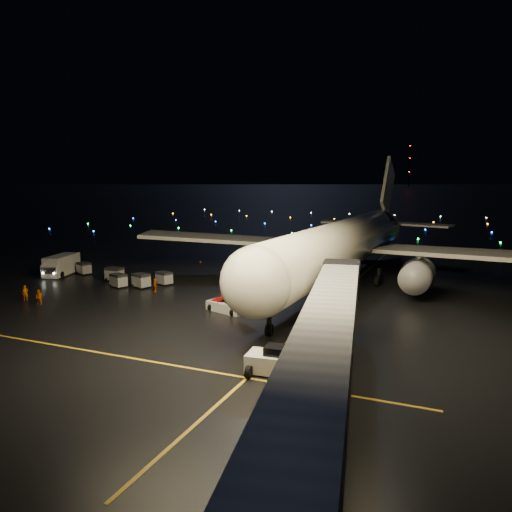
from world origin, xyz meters
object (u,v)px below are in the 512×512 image
(pushback_tug, at_px, (276,360))
(belt_loader, at_px, (227,297))
(crew_b, at_px, (39,297))
(baggage_cart_2, at_px, (114,274))
(baggage_cart_4, at_px, (84,268))
(baggage_cart_3, at_px, (119,281))
(crew_c, at_px, (155,285))
(baggage_cart_0, at_px, (164,278))
(service_truck, at_px, (62,265))
(airliner, at_px, (351,216))
(crew_a, at_px, (25,293))
(baggage_cart_1, at_px, (141,281))

(pushback_tug, relative_size, belt_loader, 0.64)
(crew_b, bearing_deg, baggage_cart_2, 81.12)
(baggage_cart_4, bearing_deg, crew_b, -41.41)
(baggage_cart_3, bearing_deg, crew_c, 14.87)
(belt_loader, bearing_deg, baggage_cart_4, 177.93)
(baggage_cart_0, bearing_deg, crew_b, -95.20)
(belt_loader, bearing_deg, service_truck, -177.82)
(pushback_tug, relative_size, crew_c, 2.46)
(pushback_tug, height_order, belt_loader, belt_loader)
(airliner, bearing_deg, pushback_tug, -83.45)
(baggage_cart_4, bearing_deg, baggage_cart_0, 16.22)
(service_truck, relative_size, crew_b, 4.55)
(airliner, bearing_deg, baggage_cart_0, -147.77)
(airliner, xyz_separation_m, crew_b, (-28.70, -26.86, -7.97))
(belt_loader, bearing_deg, pushback_tug, -33.79)
(pushback_tug, bearing_deg, crew_a, 159.83)
(baggage_cart_1, bearing_deg, baggage_cart_4, -177.86)
(crew_b, xyz_separation_m, crew_c, (8.29, 10.24, -0.00))
(service_truck, distance_m, baggage_cart_1, 15.99)
(service_truck, xyz_separation_m, baggage_cart_2, (9.81, -0.50, -0.53))
(crew_a, relative_size, baggage_cart_4, 0.88)
(airliner, distance_m, baggage_cart_4, 39.07)
(airliner, bearing_deg, belt_loader, -108.74)
(pushback_tug, relative_size, baggage_cart_3, 2.09)
(crew_c, bearing_deg, airliner, 78.89)
(service_truck, xyz_separation_m, crew_a, (7.59, -13.49, -0.56))
(belt_loader, distance_m, baggage_cart_1, 16.43)
(pushback_tug, xyz_separation_m, baggage_cart_2, (-31.97, 21.74, -0.09))
(pushback_tug, height_order, baggage_cart_1, pushback_tug)
(crew_a, distance_m, baggage_cart_3, 11.27)
(belt_loader, relative_size, service_truck, 0.84)
(belt_loader, distance_m, crew_b, 21.25)
(baggage_cart_1, relative_size, baggage_cart_4, 1.06)
(crew_c, distance_m, baggage_cart_1, 3.37)
(airliner, xyz_separation_m, belt_loader, (-8.22, -21.27, -7.23))
(crew_a, height_order, baggage_cart_2, baggage_cart_2)
(pushback_tug, distance_m, service_truck, 47.34)
(airliner, distance_m, baggage_cart_1, 29.09)
(baggage_cart_1, bearing_deg, crew_c, -4.54)
(baggage_cart_0, bearing_deg, belt_loader, -12.35)
(crew_a, bearing_deg, baggage_cart_3, 23.10)
(airliner, height_order, crew_c, airliner)
(belt_loader, bearing_deg, crew_b, -146.93)
(airliner, xyz_separation_m, service_truck, (-39.25, -12.59, -7.39))
(pushback_tug, distance_m, baggage_cart_1, 32.58)
(baggage_cart_3, xyz_separation_m, baggage_cart_4, (-10.29, 5.14, -0.00))
(service_truck, bearing_deg, crew_b, -68.45)
(belt_loader, distance_m, service_truck, 32.22)
(crew_c, bearing_deg, baggage_cart_0, 148.42)
(airliner, xyz_separation_m, baggage_cart_3, (-26.34, -16.14, -7.97))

